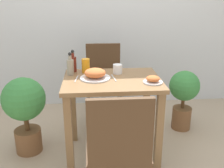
{
  "coord_description": "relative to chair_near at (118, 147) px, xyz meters",
  "views": [
    {
      "loc": [
        -0.17,
        -2.18,
        1.5
      ],
      "look_at": [
        0.0,
        0.0,
        0.72
      ],
      "focal_mm": 42.0,
      "sensor_mm": 36.0,
      "label": 1
    }
  ],
  "objects": [
    {
      "name": "juice_glass",
      "position": [
        -0.22,
        0.91,
        0.3
      ],
      "size": [
        0.08,
        0.08,
        0.13
      ],
      "color": "orange",
      "rests_on": "dining_table"
    },
    {
      "name": "condiment_bottle",
      "position": [
        -0.35,
        0.85,
        0.32
      ],
      "size": [
        0.06,
        0.06,
        0.21
      ],
      "color": "gray",
      "rests_on": "dining_table"
    },
    {
      "name": "potted_plant_left",
      "position": [
        -0.79,
        0.81,
        -0.05
      ],
      "size": [
        0.4,
        0.4,
        0.75
      ],
      "color": "brown",
      "rests_on": "ground_plane"
    },
    {
      "name": "chair_near",
      "position": [
        0.0,
        0.0,
        0.0
      ],
      "size": [
        0.42,
        0.42,
        0.92
      ],
      "rotation": [
        0.0,
        0.0,
        3.14
      ],
      "color": "#4C331E",
      "rests_on": "ground_plane"
    },
    {
      "name": "spoon_utensil",
      "position": [
        0.03,
        0.72,
        0.24
      ],
      "size": [
        0.03,
        0.19,
        0.0
      ],
      "rotation": [
        0.0,
        0.0,
        1.7
      ],
      "color": "silver",
      "rests_on": "dining_table"
    },
    {
      "name": "wall_back",
      "position": [
        0.02,
        1.96,
        0.77
      ],
      "size": [
        8.0,
        0.05,
        2.6
      ],
      "color": "silver",
      "rests_on": "ground_plane"
    },
    {
      "name": "sauce_bottle",
      "position": [
        -0.34,
        0.95,
        0.32
      ],
      "size": [
        0.06,
        0.06,
        0.21
      ],
      "color": "maroon",
      "rests_on": "dining_table"
    },
    {
      "name": "side_plate",
      "position": [
        0.35,
        0.57,
        0.27
      ],
      "size": [
        0.16,
        0.16,
        0.06
      ],
      "color": "white",
      "rests_on": "dining_table"
    },
    {
      "name": "fork_utensil",
      "position": [
        -0.3,
        0.72,
        0.24
      ],
      "size": [
        0.03,
        0.17,
        0.0
      ],
      "rotation": [
        0.0,
        0.0,
        1.45
      ],
      "color": "silver",
      "rests_on": "dining_table"
    },
    {
      "name": "chair_far",
      "position": [
        -0.02,
        1.41,
        0.0
      ],
      "size": [
        0.42,
        0.42,
        0.92
      ],
      "color": "#4C331E",
      "rests_on": "ground_plane"
    },
    {
      "name": "dining_table",
      "position": [
        0.02,
        0.7,
        0.09
      ],
      "size": [
        0.85,
        0.64,
        0.77
      ],
      "color": "olive",
      "rests_on": "ground_plane"
    },
    {
      "name": "food_plate",
      "position": [
        -0.13,
        0.72,
        0.28
      ],
      "size": [
        0.27,
        0.27,
        0.09
      ],
      "color": "white",
      "rests_on": "dining_table"
    },
    {
      "name": "ground_plane",
      "position": [
        0.02,
        0.7,
        -0.53
      ],
      "size": [
        16.0,
        16.0,
        0.0
      ],
      "primitive_type": "plane",
      "color": "tan"
    },
    {
      "name": "potted_plant_right",
      "position": [
        0.84,
        1.13,
        -0.1
      ],
      "size": [
        0.33,
        0.33,
        0.68
      ],
      "color": "brown",
      "rests_on": "ground_plane"
    },
    {
      "name": "drink_cup",
      "position": [
        0.08,
        0.85,
        0.28
      ],
      "size": [
        0.09,
        0.09,
        0.09
      ],
      "color": "white",
      "rests_on": "dining_table"
    }
  ]
}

